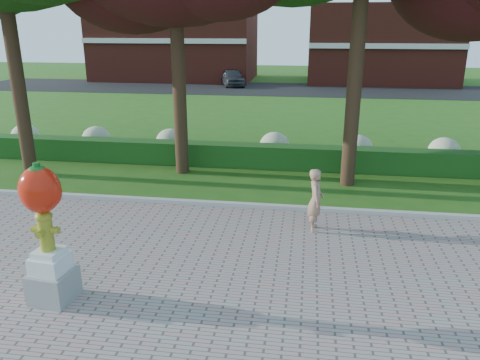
{
  "coord_description": "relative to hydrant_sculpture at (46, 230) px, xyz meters",
  "views": [
    {
      "loc": [
        2.18,
        -8.87,
        4.83
      ],
      "look_at": [
        0.73,
        1.0,
        1.49
      ],
      "focal_mm": 35.0,
      "sensor_mm": 36.0,
      "label": 1
    }
  ],
  "objects": [
    {
      "name": "lawn_hedge",
      "position": [
        2.26,
        8.99,
        -1.02
      ],
      "size": [
        24.0,
        0.7,
        0.8
      ],
      "primitive_type": "cube",
      "color": "#144917",
      "rests_on": "ground"
    },
    {
      "name": "parked_car",
      "position": [
        -1.85,
        31.51,
        -0.72
      ],
      "size": [
        2.86,
        4.31,
        1.36
      ],
      "primitive_type": "imported",
      "rotation": [
        0.0,
        0.0,
        0.34
      ],
      "color": "#404348",
      "rests_on": "street"
    },
    {
      "name": "street",
      "position": [
        2.26,
        29.99,
        -1.41
      ],
      "size": [
        50.0,
        8.0,
        0.02
      ],
      "primitive_type": "cube",
      "color": "black",
      "rests_on": "ground"
    },
    {
      "name": "curb",
      "position": [
        2.26,
        4.99,
        -1.34
      ],
      "size": [
        40.0,
        0.18,
        0.15
      ],
      "primitive_type": "cube",
      "color": "#ADADA5",
      "rests_on": "ground"
    },
    {
      "name": "hydrangea_row",
      "position": [
        2.83,
        9.99,
        -0.87
      ],
      "size": [
        20.1,
        1.1,
        0.99
      ],
      "color": "#B6C092",
      "rests_on": "ground"
    },
    {
      "name": "hydrant_sculpture",
      "position": [
        0.0,
        0.0,
        0.0
      ],
      "size": [
        0.77,
        0.77,
        2.6
      ],
      "rotation": [
        0.0,
        0.0,
        -0.1
      ],
      "color": "gray",
      "rests_on": "walkway"
    },
    {
      "name": "woman",
      "position": [
        4.72,
        3.76,
        -0.6
      ],
      "size": [
        0.38,
        0.58,
        1.56
      ],
      "primitive_type": "imported",
      "rotation": [
        0.0,
        0.0,
        1.59
      ],
      "color": "#A5795E",
      "rests_on": "walkway"
    },
    {
      "name": "building_right",
      "position": [
        10.26,
        35.99,
        1.78
      ],
      "size": [
        12.0,
        8.0,
        6.4
      ],
      "primitive_type": "cube",
      "color": "maroon",
      "rests_on": "ground"
    },
    {
      "name": "building_left",
      "position": [
        -7.74,
        35.99,
        2.08
      ],
      "size": [
        14.0,
        8.0,
        7.0
      ],
      "primitive_type": "cube",
      "color": "maroon",
      "rests_on": "ground"
    },
    {
      "name": "ground",
      "position": [
        2.26,
        1.99,
        -1.42
      ],
      "size": [
        100.0,
        100.0,
        0.0
      ],
      "primitive_type": "plane",
      "color": "#255715",
      "rests_on": "ground"
    }
  ]
}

